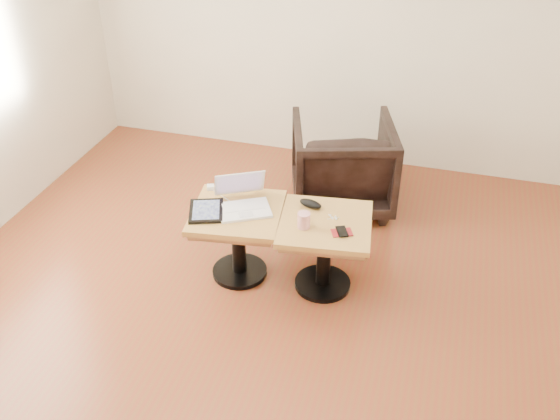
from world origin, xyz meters
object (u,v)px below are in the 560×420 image
(laptop, at_px, (243,201))
(armchair, at_px, (342,165))
(side_table_left, at_px, (238,227))
(side_table_right, at_px, (325,238))
(striped_cup, at_px, (304,220))

(laptop, distance_m, armchair, 1.06)
(side_table_left, xyz_separation_m, side_table_right, (0.54, 0.03, 0.00))
(side_table_left, xyz_separation_m, laptop, (0.02, 0.04, 0.16))
(striped_cup, xyz_separation_m, armchair, (0.02, 1.06, -0.20))
(armchair, bearing_deg, side_table_left, 48.41)
(striped_cup, distance_m, armchair, 1.08)
(laptop, relative_size, armchair, 0.57)
(striped_cup, relative_size, armchair, 0.13)
(side_table_right, height_order, armchair, armchair)
(laptop, height_order, striped_cup, laptop)
(laptop, bearing_deg, side_table_left, -147.63)
(side_table_left, bearing_deg, armchair, 57.70)
(side_table_left, relative_size, striped_cup, 6.36)
(side_table_right, relative_size, laptop, 1.44)
(armchair, bearing_deg, laptop, 48.61)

